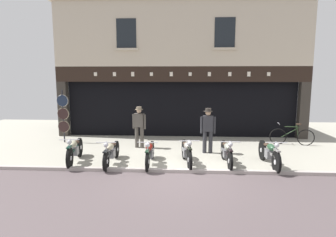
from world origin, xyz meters
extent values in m
cube|color=#A29F90|center=(0.00, 5.00, -0.04)|extent=(23.68, 10.00, 0.08)
cube|color=#AEA49E|center=(0.00, 0.08, 0.01)|extent=(23.68, 0.16, 0.18)
cube|color=black|center=(0.00, 7.30, 1.30)|extent=(10.75, 4.00, 2.60)
cube|color=#332D28|center=(-5.62, 5.18, 1.30)|extent=(0.44, 0.36, 2.60)
cube|color=#332D28|center=(5.62, 5.18, 1.30)|extent=(0.44, 0.36, 2.60)
cube|color=black|center=(0.00, 5.55, 1.43)|extent=(10.28, 0.03, 2.18)
cube|color=black|center=(0.00, 5.12, 2.95)|extent=(11.68, 0.24, 0.70)
cube|color=silver|center=(-3.94, 4.99, 2.95)|extent=(0.14, 0.03, 0.17)
cube|color=silver|center=(-3.05, 4.99, 2.95)|extent=(0.14, 0.03, 0.18)
cube|color=silver|center=(-2.20, 4.99, 2.95)|extent=(0.14, 0.03, 0.20)
cube|color=silver|center=(-1.34, 4.99, 2.95)|extent=(0.14, 0.03, 0.16)
cube|color=silver|center=(-0.43, 4.99, 2.95)|extent=(0.14, 0.03, 0.19)
cube|color=silver|center=(0.43, 4.99, 2.95)|extent=(0.14, 0.03, 0.16)
cube|color=silver|center=(1.29, 4.99, 2.95)|extent=(0.14, 0.03, 0.19)
cube|color=silver|center=(2.21, 4.99, 2.95)|extent=(0.14, 0.03, 0.18)
cube|color=silver|center=(3.05, 4.99, 2.95)|extent=(0.14, 0.03, 0.21)
cube|color=silver|center=(3.93, 4.99, 2.95)|extent=(0.14, 0.03, 0.17)
cube|color=#C2B49D|center=(0.00, 5.20, 4.76)|extent=(11.68, 0.40, 2.93)
cube|color=black|center=(-2.46, 4.99, 4.76)|extent=(0.90, 0.02, 1.30)
cube|color=#C2B49D|center=(-2.46, 4.95, 4.06)|extent=(1.10, 0.12, 0.10)
cube|color=black|center=(1.94, 4.99, 4.76)|extent=(0.90, 0.02, 1.30)
cube|color=#C2B49D|center=(1.94, 4.95, 4.06)|extent=(1.10, 0.12, 0.10)
cylinder|color=black|center=(-3.36, 0.21, 0.34)|extent=(0.16, 0.68, 0.68)
cylinder|color=silver|center=(-3.36, 0.21, 0.34)|extent=(0.12, 0.16, 0.15)
cylinder|color=black|center=(-3.55, 1.58, 0.34)|extent=(0.17, 0.68, 0.68)
cylinder|color=silver|center=(-3.55, 1.58, 0.34)|extent=(0.13, 0.16, 0.15)
cube|color=#15342A|center=(-3.45, 0.89, 0.46)|extent=(0.25, 1.27, 0.07)
cube|color=slate|center=(-3.45, 0.89, 0.39)|extent=(0.24, 0.34, 0.26)
ellipsoid|color=#A7A485|center=(-3.43, 0.73, 0.66)|extent=(0.28, 0.49, 0.20)
ellipsoid|color=#38281E|center=(-3.49, 1.14, 0.64)|extent=(0.24, 0.32, 0.10)
cube|color=#15342A|center=(-3.36, 0.21, 0.70)|extent=(0.15, 0.37, 0.04)
sphere|color=silver|center=(-3.37, 0.27, 0.84)|extent=(0.15, 0.15, 0.15)
cylinder|color=silver|center=(-3.37, 0.27, 0.92)|extent=(0.62, 0.11, 0.02)
cylinder|color=silver|center=(-3.36, 0.25, 0.63)|extent=(0.07, 0.28, 0.61)
cylinder|color=black|center=(-2.18, 0.07, 0.30)|extent=(0.08, 0.61, 0.60)
cylinder|color=silver|center=(-2.18, 0.07, 0.30)|extent=(0.10, 0.13, 0.13)
cylinder|color=black|center=(-2.20, 1.51, 0.30)|extent=(0.09, 0.61, 0.60)
cylinder|color=silver|center=(-2.20, 1.51, 0.30)|extent=(0.11, 0.14, 0.13)
cube|color=black|center=(-2.19, 0.79, 0.42)|extent=(0.09, 1.33, 0.07)
cube|color=slate|center=(-2.19, 0.79, 0.35)|extent=(0.21, 0.32, 0.26)
ellipsoid|color=tan|center=(-2.19, 0.61, 0.62)|extent=(0.23, 0.46, 0.20)
ellipsoid|color=#38281E|center=(-2.19, 1.05, 0.60)|extent=(0.21, 0.30, 0.10)
cube|color=black|center=(-2.18, 0.07, 0.62)|extent=(0.11, 0.36, 0.04)
sphere|color=silver|center=(-2.18, 0.13, 0.80)|extent=(0.15, 0.15, 0.15)
cylinder|color=silver|center=(-2.18, 0.13, 0.88)|extent=(0.62, 0.04, 0.02)
cylinder|color=silver|center=(-2.18, 0.11, 0.59)|extent=(0.04, 0.23, 0.62)
cylinder|color=black|center=(-0.92, 0.10, 0.31)|extent=(0.08, 0.62, 0.62)
cylinder|color=silver|center=(-0.92, 0.10, 0.31)|extent=(0.10, 0.14, 0.14)
cylinder|color=black|center=(-0.93, 1.49, 0.31)|extent=(0.09, 0.62, 0.62)
cylinder|color=silver|center=(-0.93, 1.49, 0.31)|extent=(0.11, 0.14, 0.14)
cube|color=#1C3424|center=(-0.92, 0.79, 0.43)|extent=(0.08, 1.28, 0.07)
cube|color=slate|center=(-0.92, 0.79, 0.36)|extent=(0.20, 0.32, 0.26)
ellipsoid|color=maroon|center=(-0.92, 0.62, 0.63)|extent=(0.22, 0.46, 0.20)
ellipsoid|color=#38281E|center=(-0.93, 1.04, 0.61)|extent=(0.20, 0.30, 0.10)
cube|color=#1C3424|center=(-0.92, 0.10, 0.64)|extent=(0.10, 0.36, 0.04)
sphere|color=silver|center=(-0.92, 0.16, 0.81)|extent=(0.15, 0.15, 0.15)
cylinder|color=silver|center=(-0.92, 0.16, 0.89)|extent=(0.62, 0.03, 0.02)
cylinder|color=silver|center=(-0.92, 0.14, 0.60)|extent=(0.04, 0.25, 0.61)
cylinder|color=black|center=(0.35, 0.25, 0.34)|extent=(0.16, 0.68, 0.68)
cylinder|color=silver|center=(0.35, 0.25, 0.34)|extent=(0.12, 0.16, 0.15)
cylinder|color=black|center=(0.18, 1.54, 0.34)|extent=(0.17, 0.68, 0.68)
cylinder|color=silver|center=(0.18, 1.54, 0.34)|extent=(0.13, 0.16, 0.15)
cube|color=black|center=(0.27, 0.90, 0.46)|extent=(0.23, 1.20, 0.07)
cube|color=slate|center=(0.27, 0.90, 0.39)|extent=(0.24, 0.34, 0.26)
ellipsoid|color=gray|center=(0.29, 0.74, 0.66)|extent=(0.28, 0.49, 0.20)
ellipsoid|color=#38281E|center=(0.23, 1.13, 0.64)|extent=(0.24, 0.32, 0.10)
cube|color=black|center=(0.35, 0.25, 0.70)|extent=(0.15, 0.37, 0.04)
sphere|color=silver|center=(0.35, 0.31, 0.84)|extent=(0.15, 0.15, 0.15)
cylinder|color=silver|center=(0.35, 0.31, 0.92)|extent=(0.62, 0.11, 0.02)
cylinder|color=silver|center=(0.35, 0.29, 0.63)|extent=(0.07, 0.26, 0.61)
cylinder|color=black|center=(1.58, 0.26, 0.32)|extent=(0.08, 0.65, 0.65)
cylinder|color=silver|center=(1.58, 0.26, 0.32)|extent=(0.10, 0.14, 0.14)
cylinder|color=black|center=(1.55, 1.62, 0.32)|extent=(0.09, 0.65, 0.65)
cylinder|color=silver|center=(1.55, 1.62, 0.32)|extent=(0.11, 0.14, 0.14)
cube|color=black|center=(1.56, 0.94, 0.44)|extent=(0.09, 1.25, 0.07)
cube|color=slate|center=(1.56, 0.94, 0.37)|extent=(0.21, 0.32, 0.26)
ellipsoid|color=gray|center=(1.57, 0.78, 0.64)|extent=(0.23, 0.46, 0.20)
ellipsoid|color=#38281E|center=(1.56, 1.19, 0.62)|extent=(0.21, 0.30, 0.10)
cube|color=black|center=(1.58, 0.26, 0.67)|extent=(0.11, 0.36, 0.04)
sphere|color=silver|center=(1.58, 0.32, 0.82)|extent=(0.15, 0.15, 0.15)
cylinder|color=silver|center=(1.58, 0.32, 0.90)|extent=(0.62, 0.04, 0.02)
cylinder|color=silver|center=(1.58, 0.30, 0.61)|extent=(0.04, 0.23, 0.62)
cylinder|color=black|center=(2.92, 0.17, 0.34)|extent=(0.09, 0.68, 0.68)
cylinder|color=silver|center=(2.92, 0.17, 0.34)|extent=(0.10, 0.15, 0.15)
cylinder|color=black|center=(2.88, 1.57, 0.34)|extent=(0.10, 0.68, 0.68)
cylinder|color=silver|center=(2.88, 1.57, 0.34)|extent=(0.11, 0.15, 0.15)
cube|color=gray|center=(2.90, 0.87, 0.46)|extent=(0.11, 1.29, 0.07)
cube|color=slate|center=(2.90, 0.87, 0.39)|extent=(0.21, 0.33, 0.26)
ellipsoid|color=#2B4E34|center=(2.90, 0.70, 0.66)|extent=(0.23, 0.47, 0.20)
ellipsoid|color=#38281E|center=(2.89, 1.12, 0.64)|extent=(0.21, 0.31, 0.10)
cube|color=gray|center=(2.92, 0.17, 0.70)|extent=(0.11, 0.36, 0.04)
sphere|color=silver|center=(2.92, 0.23, 0.84)|extent=(0.15, 0.15, 0.15)
cylinder|color=silver|center=(2.92, 0.23, 0.92)|extent=(0.62, 0.04, 0.02)
cylinder|color=silver|center=(2.92, 0.21, 0.63)|extent=(0.04, 0.24, 0.62)
cylinder|color=#47423D|center=(-1.51, 2.99, 0.43)|extent=(0.15, 0.15, 0.87)
cylinder|color=#47423D|center=(-1.73, 3.03, 0.43)|extent=(0.15, 0.15, 0.87)
cube|color=#47423D|center=(-1.62, 3.01, 1.12)|extent=(0.42, 0.29, 0.54)
cube|color=silver|center=(-1.60, 3.12, 1.19)|extent=(0.14, 0.05, 0.30)
cube|color=#47234C|center=(-1.59, 3.13, 1.17)|extent=(0.05, 0.02, 0.28)
cylinder|color=#47423D|center=(-1.39, 2.96, 1.06)|extent=(0.09, 0.09, 0.58)
cylinder|color=#47423D|center=(-1.85, 3.06, 1.06)|extent=(0.09, 0.09, 0.58)
sphere|color=beige|center=(-1.62, 3.01, 1.50)|extent=(0.19, 0.19, 0.19)
cylinder|color=#7F705B|center=(-1.62, 3.01, 1.55)|extent=(0.33, 0.33, 0.01)
cylinder|color=#7F705B|center=(-1.62, 3.01, 1.61)|extent=(0.20, 0.20, 0.11)
cylinder|color=#2D2D33|center=(1.17, 2.35, 0.42)|extent=(0.15, 0.15, 0.85)
cylinder|color=#2D2D33|center=(0.95, 2.36, 0.42)|extent=(0.15, 0.15, 0.85)
cube|color=#2D2D33|center=(1.06, 2.36, 1.12)|extent=(0.39, 0.23, 0.58)
cube|color=silver|center=(1.06, 2.47, 1.19)|extent=(0.14, 0.02, 0.33)
cube|color=#47234C|center=(1.06, 2.49, 1.18)|extent=(0.05, 0.01, 0.30)
cylinder|color=#2D2D33|center=(1.29, 2.35, 1.06)|extent=(0.09, 0.09, 0.62)
cylinder|color=#2D2D33|center=(0.82, 2.36, 1.06)|extent=(0.09, 0.09, 0.62)
sphere|color=tan|center=(1.06, 2.36, 1.52)|extent=(0.20, 0.20, 0.20)
cylinder|color=#332D28|center=(1.06, 2.36, 1.58)|extent=(0.35, 0.35, 0.01)
cylinder|color=#332D28|center=(1.06, 2.36, 1.63)|extent=(0.21, 0.21, 0.11)
cylinder|color=#232328|center=(-5.04, 3.77, 1.15)|extent=(0.06, 0.06, 2.29)
cylinder|color=#192338|center=(-5.04, 3.75, 1.82)|extent=(0.48, 0.03, 0.48)
torus|color=silver|center=(-5.04, 3.77, 1.82)|extent=(0.51, 0.04, 0.51)
cylinder|color=black|center=(-5.04, 3.75, 1.26)|extent=(0.48, 0.03, 0.48)
torus|color=beige|center=(-5.04, 3.77, 1.26)|extent=(0.51, 0.04, 0.51)
cylinder|color=black|center=(-5.04, 3.75, 0.69)|extent=(0.48, 0.03, 0.48)
torus|color=beige|center=(-5.04, 3.77, 0.69)|extent=(0.51, 0.04, 0.51)
cube|color=silver|center=(1.78, 5.40, 1.65)|extent=(0.81, 0.02, 0.97)
cube|color=#511E19|center=(1.78, 5.39, 2.04)|extent=(0.81, 0.01, 0.20)
torus|color=black|center=(4.15, 3.95, 0.33)|extent=(0.69, 0.14, 0.69)
torus|color=black|center=(5.23, 3.78, 0.33)|extent=(0.69, 0.14, 0.69)
cylinder|color=#23381E|center=(4.58, 3.88, 0.51)|extent=(0.66, 0.13, 0.45)
cylinder|color=#23381E|center=(4.69, 3.86, 0.77)|extent=(0.60, 0.12, 0.03)
cylinder|color=#23381E|center=(4.89, 3.83, 0.63)|extent=(0.13, 0.05, 0.52)
ellipsoid|color=#332319|center=(4.93, 3.83, 0.89)|extent=(0.26, 0.16, 0.06)
cylinder|color=silver|center=(4.15, 3.95, 0.89)|extent=(0.10, 0.50, 0.02)
camera|label=1|loc=(0.19, -8.21, 2.86)|focal=30.70mm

